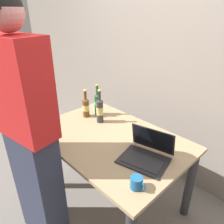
{
  "coord_description": "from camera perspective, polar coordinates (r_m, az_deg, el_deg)",
  "views": [
    {
      "loc": [
        1.14,
        -1.07,
        1.73
      ],
      "look_at": [
        0.03,
        0.0,
        0.99
      ],
      "focal_mm": 34.05,
      "sensor_mm": 36.0,
      "label": 1
    }
  ],
  "objects": [
    {
      "name": "back_wall",
      "position": [
        2.27,
        15.52,
        13.93
      ],
      "size": [
        6.0,
        0.1,
        2.6
      ],
      "primitive_type": "cube",
      "color": "gray",
      "rests_on": "ground"
    },
    {
      "name": "ground_plane",
      "position": [
        2.33,
        -0.58,
        -22.14
      ],
      "size": [
        8.0,
        8.0,
        0.0
      ],
      "primitive_type": "plane",
      "color": "slate",
      "rests_on": "ground"
    },
    {
      "name": "person_figure",
      "position": [
        1.6,
        -21.25,
        -5.81
      ],
      "size": [
        0.46,
        0.33,
        1.84
      ],
      "color": "#2D3347",
      "rests_on": "ground"
    },
    {
      "name": "beer_bottle_amber",
      "position": [
        2.17,
        -7.04,
        1.43
      ],
      "size": [
        0.07,
        0.07,
        0.29
      ],
      "color": "brown",
      "rests_on": "desk"
    },
    {
      "name": "coffee_mug",
      "position": [
        1.37,
        6.68,
        -18.36
      ],
      "size": [
        0.11,
        0.08,
        0.08
      ],
      "color": "#19598C",
      "rests_on": "desk"
    },
    {
      "name": "beer_bottle_brown",
      "position": [
        2.19,
        -3.89,
        2.33
      ],
      "size": [
        0.06,
        0.06,
        0.33
      ],
      "color": "#1E5123",
      "rests_on": "desk"
    },
    {
      "name": "beer_bottle_dark",
      "position": [
        2.04,
        -3.3,
        0.57
      ],
      "size": [
        0.07,
        0.07,
        0.33
      ],
      "color": "#333333",
      "rests_on": "desk"
    },
    {
      "name": "laptop",
      "position": [
        1.61,
        9.26,
        -10.84
      ],
      "size": [
        0.4,
        0.37,
        0.21
      ],
      "color": "black",
      "rests_on": "desk"
    },
    {
      "name": "desk",
      "position": [
        1.93,
        -0.66,
        -9.96
      ],
      "size": [
        1.33,
        0.9,
        0.74
      ],
      "color": "#9E8460",
      "rests_on": "ground"
    }
  ]
}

